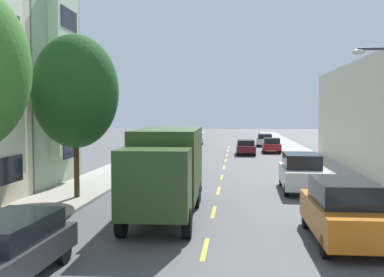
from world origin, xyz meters
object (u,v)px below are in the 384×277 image
parked_suv_black (178,147)px  moving_burgundy_sedan (246,147)px  parked_suv_navy (154,159)px  delivery_box_truck (167,166)px  parked_suv_orange (344,210)px  street_lamp (384,120)px  parked_suv_white (301,172)px  parked_wagon_charcoal (4,250)px  parked_hatchback_champagne (195,139)px  parked_hatchback_red (271,145)px  parked_wagon_forest (188,142)px  street_tree_second (75,91)px  parked_wagon_silver (264,139)px

parked_suv_black → moving_burgundy_sedan: size_ratio=1.07×
parked_suv_navy → moving_burgundy_sedan: size_ratio=1.08×
delivery_box_truck → parked_suv_orange: bearing=-27.7°
street_lamp → parked_suv_white: street_lamp is taller
parked_suv_orange → parked_wagon_charcoal: bearing=-153.8°
parked_suv_navy → parked_hatchback_champagne: size_ratio=1.21×
parked_wagon_charcoal → moving_burgundy_sedan: bearing=79.4°
parked_suv_orange → parked_suv_black: (-8.47, 25.35, 0.00)m
street_lamp → parked_suv_orange: bearing=-132.5°
parked_suv_white → moving_burgundy_sedan: bearing=96.8°
parked_hatchback_red → parked_wagon_charcoal: size_ratio=0.85×
parked_wagon_forest → parked_suv_black: 9.97m
parked_suv_black → parked_hatchback_champagne: 15.75m
parked_wagon_forest → parked_suv_navy: size_ratio=0.98×
street_tree_second → parked_suv_black: bearing=83.8°
parked_hatchback_red → parked_wagon_silver: 9.01m
street_tree_second → parked_wagon_forest: (1.99, 29.57, -4.18)m
street_tree_second → street_lamp: street_tree_second is taller
parked_suv_orange → moving_burgundy_sedan: size_ratio=1.07×
street_tree_second → parked_wagon_silver: size_ratio=1.57×
delivery_box_truck → moving_burgundy_sedan: 26.47m
delivery_box_truck → parked_wagon_forest: (-2.60, 32.15, -1.11)m
street_tree_second → delivery_box_truck: (4.59, -2.58, -3.07)m
parked_suv_navy → parked_suv_black: 10.77m
parked_wagon_forest → parked_hatchback_red: bearing=-21.2°
parked_suv_white → parked_wagon_charcoal: parked_suv_white is taller
street_lamp → parked_suv_orange: street_lamp is taller
street_lamp → parked_suv_white: 7.97m
street_tree_second → parked_wagon_forest: street_tree_second is taller
moving_burgundy_sedan → parked_suv_black: bearing=-146.5°
street_lamp → parked_wagon_charcoal: bearing=-149.4°
parked_suv_white → parked_wagon_charcoal: (-8.71, -13.43, -0.18)m
delivery_box_truck → parked_wagon_silver: 38.23m
parked_suv_orange → parked_wagon_silver: (0.07, 40.89, -0.18)m
street_tree_second → parked_hatchback_champagne: size_ratio=1.84×
moving_burgundy_sedan → parked_suv_navy: bearing=-112.9°
street_lamp → parked_suv_black: street_lamp is taller
delivery_box_truck → parked_suv_white: bearing=44.8°
parked_wagon_silver → parked_hatchback_champagne: size_ratio=1.18×
parked_suv_black → moving_burgundy_sedan: parked_suv_black is taller
street_tree_second → moving_burgundy_sedan: bearing=70.8°
parked_suv_black → delivery_box_truck: bearing=-83.7°
parked_wagon_forest → parked_wagon_silver: size_ratio=1.00×
parked_hatchback_red → parked_wagon_charcoal: (-8.94, -36.15, 0.05)m
delivery_box_truck → parked_hatchback_red: delivery_box_truck is taller
parked_wagon_forest → street_lamp: bearing=-72.8°
parked_wagon_forest → parked_suv_orange: parked_suv_orange is taller
delivery_box_truck → parked_wagon_forest: bearing=94.6°
street_tree_second → moving_burgundy_sedan: size_ratio=1.65×
parked_suv_orange → parked_hatchback_champagne: 41.95m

